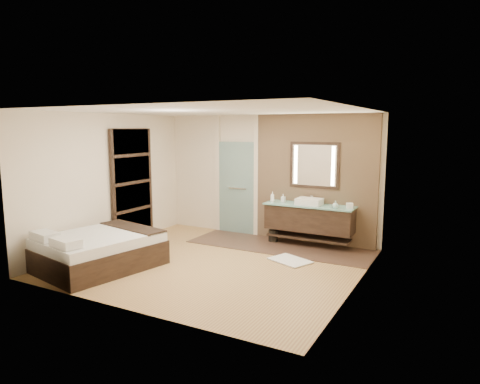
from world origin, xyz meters
The scene contains 15 objects.
floor centered at (0.00, 0.00, 0.00)m, with size 5.00×5.00×0.00m, color #91613C.
tile_strip centered at (0.60, 1.60, 0.01)m, with size 3.80×1.30×0.01m, color #3E2C22.
stone_wall centered at (1.10, 2.21, 1.35)m, with size 2.60×0.08×2.70m, color tan.
vanity centered at (1.10, 1.92, 0.58)m, with size 1.85×0.55×0.88m.
mirror_unit centered at (1.10, 2.16, 1.65)m, with size 1.06×0.04×0.96m.
frosted_door centered at (-0.75, 2.20, 1.14)m, with size 1.10×0.12×2.70m.
shoji_partition centered at (-2.43, 0.60, 1.21)m, with size 0.06×1.20×2.40m.
bed centered at (-1.65, -1.16, 0.30)m, with size 1.86×2.16×0.73m.
bath_mat centered at (1.15, 0.75, 0.02)m, with size 0.72×0.50×0.02m, color silver.
waste_bin centered at (0.33, 1.85, 0.13)m, with size 0.20×0.20×0.26m, color black.
tissue_box centered at (1.92, 1.90, 0.92)m, with size 0.12×0.12×0.10m, color white.
soap_bottle_a centered at (0.31, 1.84, 0.97)m, with size 0.08×0.08×0.22m, color white.
soap_bottle_b centered at (0.51, 1.94, 0.95)m, with size 0.08×0.08×0.17m, color #B2B2B2.
soap_bottle_c centered at (1.68, 1.76, 0.94)m, with size 0.11×0.11×0.15m, color #A5CFCF.
cup centered at (1.92, 1.96, 0.91)m, with size 0.11×0.11×0.09m, color white.
Camera 1 is at (3.90, -6.32, 2.40)m, focal length 32.00 mm.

